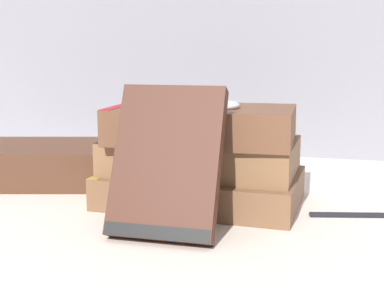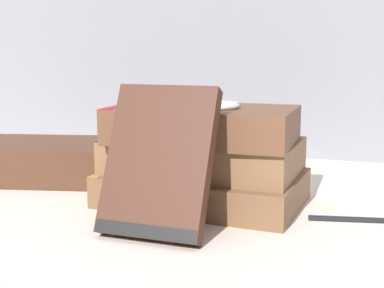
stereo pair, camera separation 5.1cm
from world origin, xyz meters
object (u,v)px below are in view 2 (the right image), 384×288
(book_side_left, at_px, (25,160))
(reading_glasses, at_px, (185,175))
(fountain_pen, at_px, (371,217))
(book_flat_middle, at_px, (199,155))
(pocket_watch, at_px, (215,105))
(book_leaning_front, at_px, (158,167))
(book_flat_top, at_px, (199,124))
(book_flat_bottom, at_px, (199,187))

(book_side_left, distance_m, reading_glasses, 0.22)
(book_side_left, height_order, fountain_pen, book_side_left)
(book_flat_middle, relative_size, pocket_watch, 3.80)
(book_side_left, distance_m, book_leaning_front, 0.30)
(book_flat_top, xyz_separation_m, pocket_watch, (0.02, -0.01, 0.02))
(book_flat_bottom, bearing_deg, book_side_left, 174.77)
(book_flat_bottom, distance_m, book_side_left, 0.26)
(book_side_left, xyz_separation_m, fountain_pen, (0.45, -0.04, -0.02))
(fountain_pen, bearing_deg, book_flat_bottom, 164.58)
(fountain_pen, bearing_deg, book_flat_top, 167.71)
(book_side_left, bearing_deg, book_flat_middle, -21.33)
(book_side_left, xyz_separation_m, pocket_watch, (0.28, -0.05, 0.09))
(book_flat_top, height_order, reading_glasses, book_flat_top)
(book_flat_middle, distance_m, fountain_pen, 0.19)
(book_leaning_front, bearing_deg, book_flat_bottom, 89.41)
(book_leaning_front, relative_size, reading_glasses, 1.34)
(book_flat_bottom, bearing_deg, book_leaning_front, -88.09)
(book_flat_top, relative_size, reading_glasses, 1.92)
(book_flat_middle, distance_m, book_leaning_front, 0.12)
(book_leaning_front, height_order, fountain_pen, book_leaning_front)
(book_side_left, bearing_deg, book_flat_bottom, -22.27)
(book_flat_top, xyz_separation_m, reading_glasses, (-0.06, 0.12, -0.09))
(book_leaning_front, distance_m, reading_glasses, 0.24)
(book_flat_bottom, distance_m, reading_glasses, 0.12)
(book_flat_bottom, relative_size, book_flat_top, 1.12)
(book_side_left, relative_size, book_leaning_front, 1.89)
(fountain_pen, bearing_deg, book_leaning_front, -163.99)
(pocket_watch, bearing_deg, reading_glasses, 122.94)
(book_side_left, distance_m, pocket_watch, 0.30)
(pocket_watch, height_order, reading_glasses, pocket_watch)
(book_flat_bottom, relative_size, fountain_pen, 1.79)
(book_flat_top, distance_m, reading_glasses, 0.16)
(book_flat_middle, xyz_separation_m, book_side_left, (-0.26, 0.03, -0.03))
(book_flat_bottom, height_order, book_leaning_front, book_leaning_front)
(book_flat_top, relative_size, book_side_left, 0.76)
(book_flat_bottom, relative_size, book_flat_middle, 1.05)
(book_flat_middle, height_order, reading_glasses, book_flat_middle)
(book_flat_bottom, height_order, pocket_watch, pocket_watch)
(reading_glasses, bearing_deg, pocket_watch, -38.02)
(book_flat_bottom, xyz_separation_m, pocket_watch, (0.02, -0.02, 0.09))
(book_flat_top, bearing_deg, book_flat_middle, 104.15)
(pocket_watch, bearing_deg, book_flat_middle, 140.14)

